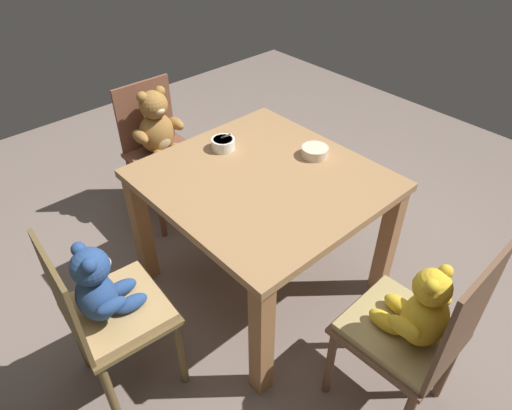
{
  "coord_description": "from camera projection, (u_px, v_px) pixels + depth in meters",
  "views": [
    {
      "loc": [
        -1.21,
        -1.29,
        1.94
      ],
      "look_at": [
        0.0,
        0.05,
        0.51
      ],
      "focal_mm": 32.21,
      "sensor_mm": 36.0,
      "label": 1
    }
  ],
  "objects": [
    {
      "name": "dining_table",
      "position": [
        263.0,
        197.0,
        2.23
      ],
      "size": [
        0.98,
        1.04,
        0.71
      ],
      "color": "#A0764B",
      "rests_on": "ground_plane"
    },
    {
      "name": "porridge_bowl_cream_near_right",
      "position": [
        315.0,
        151.0,
        2.28
      ],
      "size": [
        0.13,
        0.13,
        0.05
      ],
      "color": "beige",
      "rests_on": "dining_table"
    },
    {
      "name": "teddy_chair_near_front",
      "position": [
        416.0,
        323.0,
        1.7
      ],
      "size": [
        0.41,
        0.43,
        0.94
      ],
      "rotation": [
        0.0,
        0.0,
        1.6
      ],
      "color": "brown",
      "rests_on": "ground_plane"
    },
    {
      "name": "porridge_bowl_white_far_center",
      "position": [
        223.0,
        144.0,
        2.33
      ],
      "size": [
        0.12,
        0.13,
        0.12
      ],
      "color": "white",
      "rests_on": "dining_table"
    },
    {
      "name": "teddy_chair_near_left",
      "position": [
        105.0,
        302.0,
        1.79
      ],
      "size": [
        0.41,
        0.43,
        0.86
      ],
      "rotation": [
        0.0,
        0.0,
        -0.08
      ],
      "color": "brown",
      "rests_on": "ground_plane"
    },
    {
      "name": "ground_plane",
      "position": [
        262.0,
        282.0,
        2.61
      ],
      "size": [
        5.2,
        5.2,
        0.04
      ],
      "color": "#79695F"
    },
    {
      "name": "teddy_chair_far_center",
      "position": [
        158.0,
        135.0,
        2.76
      ],
      "size": [
        0.41,
        0.4,
        0.85
      ],
      "rotation": [
        0.0,
        0.0,
        -1.59
      ],
      "color": "brown",
      "rests_on": "ground_plane"
    }
  ]
}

